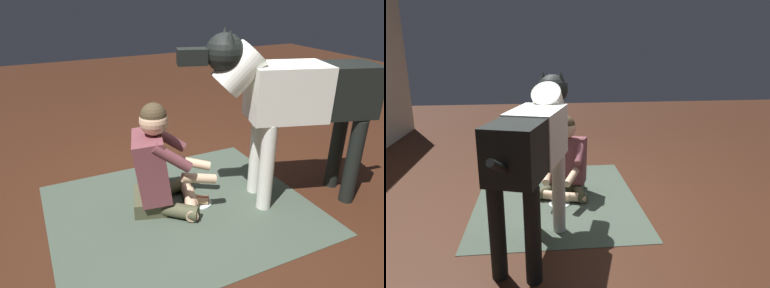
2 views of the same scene
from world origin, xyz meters
The scene contains 5 objects.
ground_plane centered at (0.00, 0.00, 0.00)m, with size 12.84×12.84×0.00m, color #3A1E12.
area_rug centered at (0.23, 0.29, 0.00)m, with size 1.96×1.65×0.01m, color #3F4C3F.
person_sitting_on_floor centered at (0.37, 0.18, 0.35)m, with size 0.69×0.59×0.85m.
large_dog centered at (-0.60, 0.48, 0.86)m, with size 1.60×0.66×1.35m.
hot_dog_on_plate centered at (0.08, 0.27, 0.03)m, with size 0.21×0.21×0.06m.
Camera 1 is at (1.17, 2.44, 1.60)m, focal length 33.34 mm.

